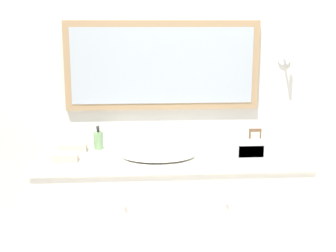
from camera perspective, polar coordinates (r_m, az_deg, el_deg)
The scene contains 9 objects.
wall_back at distance 3.33m, azimuth 0.06°, elevation 4.43°, with size 8.00×0.18×2.55m.
vanity_counter at distance 3.24m, azimuth 0.50°, elevation -11.19°, with size 1.78×0.62×0.89m.
sink_basin at distance 3.05m, azimuth -1.19°, elevation -3.43°, with size 0.48×0.41×0.19m.
soap_bottle at distance 3.26m, azimuth -8.49°, elevation -1.70°, with size 0.06×0.06×0.16m.
appliance_box at distance 3.07m, azimuth 9.87°, elevation -2.84°, with size 0.22×0.12×0.11m.
picture_frame at distance 3.26m, azimuth 10.54°, elevation -1.60°, with size 0.09×0.01×0.15m.
hand_towel_near_sink at distance 3.03m, azimuth -12.49°, elevation -3.72°, with size 0.17×0.10×0.05m.
hand_towel_far_corner at distance 3.25m, azimuth -11.54°, elevation -2.56°, with size 0.19×0.11×0.05m.
metal_tray at distance 3.17m, azimuth 13.78°, elevation -3.45°, with size 0.15×0.10×0.01m.
Camera 1 is at (-0.23, -2.63, 1.75)m, focal length 50.00 mm.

